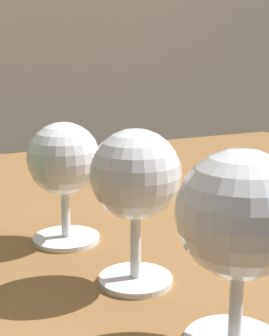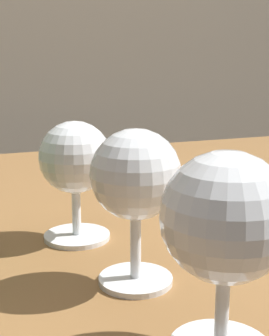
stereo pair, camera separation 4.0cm
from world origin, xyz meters
name	(u,v)px [view 1 (the left image)]	position (x,y,z in m)	size (l,w,h in m)	color
dining_table	(70,300)	(0.00, 0.00, 0.65)	(1.23, 0.81, 0.75)	brown
wine_glass_white	(240,217)	(0.02, -0.29, 0.84)	(0.08, 0.08, 0.13)	white
wine_glass_rose	(134,178)	(0.00, -0.18, 0.84)	(0.07, 0.07, 0.13)	white
wine_glass_amber	(64,162)	(-0.02, -0.06, 0.83)	(0.07, 0.07, 0.12)	white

